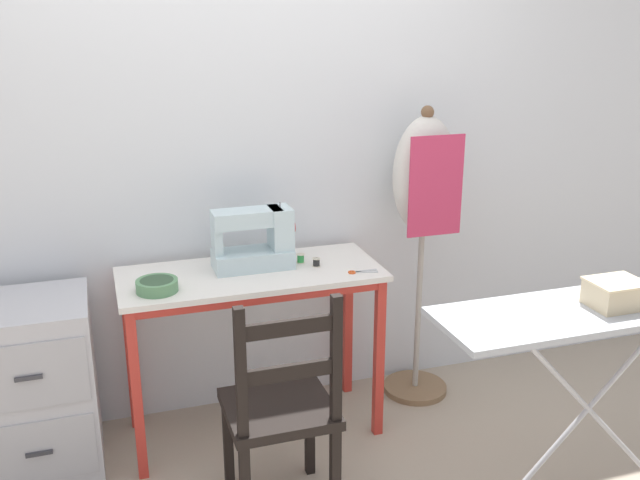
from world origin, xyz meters
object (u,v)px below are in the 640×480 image
Objects in this scene: wooden_chair at (281,411)px; dress_form at (424,194)px; ironing_board at (600,316)px; thread_spool_near_machine at (301,258)px; filing_cabinet at (37,387)px; fabric_bowl at (157,285)px; scissors at (358,272)px; thread_spool_mid_table at (316,262)px; storage_box at (615,293)px; sewing_machine at (257,240)px.

dress_form is (0.88, 0.67, 0.60)m from wooden_chair.
wooden_chair is 1.22m from ironing_board.
thread_spool_near_machine reaches higher than filing_cabinet.
fabric_bowl is at bearing 128.68° from wooden_chair.
thread_spool_mid_table is at bearing 138.44° from scissors.
scissors is 0.67× the size of storage_box.
filing_cabinet is at bearing 156.38° from ironing_board.
wooden_chair is at bearing -142.78° from dress_form.
ironing_board is at bearing 150.76° from storage_box.
dress_form is 1.04m from storage_box.
thread_spool_mid_table is 0.03× the size of ironing_board.
ironing_board is at bearing -46.64° from thread_spool_near_machine.
thread_spool_near_machine is 0.66m from dress_form.
sewing_machine is 0.25× the size of dress_form.
wooden_chair reaches higher than filing_cabinet.
scissors is at bearing -26.63° from sewing_machine.
wooden_chair is at bearing -137.38° from scissors.
sewing_machine is at bearing -176.93° from dress_form.
thread_spool_mid_table is at bearing 60.41° from wooden_chair.
filing_cabinet is 0.52× the size of dress_form.
wooden_chair reaches higher than fabric_bowl.
ironing_board is (0.82, -0.85, -0.01)m from thread_spool_mid_table.
wooden_chair is 0.73× the size of ironing_board.
dress_form reaches higher than storage_box.
fabric_bowl reaches higher than thread_spool_near_machine.
dress_form is (0.62, 0.05, 0.24)m from thread_spool_near_machine.
fabric_bowl is 0.67m from filing_cabinet.
dress_form is (1.76, 0.08, 0.66)m from filing_cabinet.
thread_spool_near_machine is at bearing 135.38° from scissors.
thread_spool_mid_table is at bearing 6.84° from fabric_bowl.
scissors reaches higher than filing_cabinet.
thread_spool_mid_table is (-0.15, 0.13, 0.02)m from scissors.
sewing_machine is 0.22m from thread_spool_near_machine.
filing_cabinet is 2.24m from ironing_board.
thread_spool_near_machine is at bearing -175.76° from dress_form.
fabric_bowl is 0.22× the size of filing_cabinet.
thread_spool_near_machine is (0.64, 0.15, -0.01)m from fabric_bowl.
thread_spool_near_machine is 0.03× the size of dress_form.
scissors is 1.42m from filing_cabinet.
thread_spool_mid_table is 0.05× the size of filing_cabinet.
fabric_bowl is at bearing -166.89° from thread_spool_near_machine.
sewing_machine is at bearing 2.45° from filing_cabinet.
thread_spool_near_machine is at bearing 13.11° from fabric_bowl.
filing_cabinet is at bearing 178.67° from thread_spool_mid_table.
scissors is at bearing -41.56° from thread_spool_mid_table.
fabric_bowl reaches higher than thread_spool_mid_table.
fabric_bowl is 0.66m from thread_spool_near_machine.
ironing_board is at bearing -14.65° from wooden_chair.
storage_box is (1.55, -0.79, 0.08)m from fabric_bowl.
sewing_machine reaches higher than thread_spool_near_machine.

